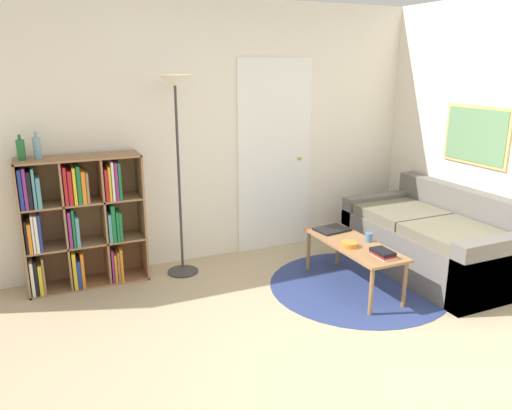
{
  "coord_description": "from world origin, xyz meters",
  "views": [
    {
      "loc": [
        -1.77,
        -2.29,
        1.99
      ],
      "look_at": [
        -0.13,
        1.36,
        0.85
      ],
      "focal_mm": 35.0,
      "sensor_mm": 36.0,
      "label": 1
    }
  ],
  "objects_px": {
    "cup": "(369,237)",
    "coffee_table": "(354,248)",
    "bottle_left": "(21,150)",
    "floor_lamp": "(176,112)",
    "laptop": "(332,229)",
    "bottle_middle": "(37,148)",
    "couch": "(435,242)",
    "bookshelf": "(79,220)",
    "bowl": "(349,244)"
  },
  "relations": [
    {
      "from": "cup",
      "to": "coffee_table",
      "type": "bearing_deg",
      "value": 170.56
    },
    {
      "from": "coffee_table",
      "to": "bottle_left",
      "type": "relative_size",
      "value": 5.09
    },
    {
      "from": "coffee_table",
      "to": "floor_lamp",
      "type": "bearing_deg",
      "value": 143.99
    },
    {
      "from": "floor_lamp",
      "to": "laptop",
      "type": "height_order",
      "value": "floor_lamp"
    },
    {
      "from": "bottle_left",
      "to": "bottle_middle",
      "type": "distance_m",
      "value": 0.13
    },
    {
      "from": "couch",
      "to": "bookshelf",
      "type": "bearing_deg",
      "value": 161.59
    },
    {
      "from": "bowl",
      "to": "cup",
      "type": "bearing_deg",
      "value": 9.83
    },
    {
      "from": "bowl",
      "to": "coffee_table",
      "type": "bearing_deg",
      "value": 35.0
    },
    {
      "from": "bottle_middle",
      "to": "bottle_left",
      "type": "bearing_deg",
      "value": 175.72
    },
    {
      "from": "laptop",
      "to": "bowl",
      "type": "xyz_separation_m",
      "value": [
        -0.1,
        -0.44,
        0.01
      ]
    },
    {
      "from": "floor_lamp",
      "to": "bowl",
      "type": "bearing_deg",
      "value": -39.83
    },
    {
      "from": "bowl",
      "to": "bottle_left",
      "type": "xyz_separation_m",
      "value": [
        -2.55,
        1.17,
        0.84
      ]
    },
    {
      "from": "bottle_left",
      "to": "couch",
      "type": "bearing_deg",
      "value": -16.73
    },
    {
      "from": "cup",
      "to": "bookshelf",
      "type": "bearing_deg",
      "value": 155.05
    },
    {
      "from": "bookshelf",
      "to": "cup",
      "type": "relative_size",
      "value": 15.17
    },
    {
      "from": "laptop",
      "to": "bottle_left",
      "type": "relative_size",
      "value": 1.57
    },
    {
      "from": "bookshelf",
      "to": "bottle_middle",
      "type": "bearing_deg",
      "value": 178.74
    },
    {
      "from": "couch",
      "to": "bottle_middle",
      "type": "relative_size",
      "value": 7.36
    },
    {
      "from": "floor_lamp",
      "to": "laptop",
      "type": "distance_m",
      "value": 1.84
    },
    {
      "from": "bookshelf",
      "to": "cup",
      "type": "height_order",
      "value": "bookshelf"
    },
    {
      "from": "couch",
      "to": "cup",
      "type": "xyz_separation_m",
      "value": [
        -0.83,
        -0.04,
        0.18
      ]
    },
    {
      "from": "floor_lamp",
      "to": "bottle_left",
      "type": "distance_m",
      "value": 1.35
    },
    {
      "from": "bookshelf",
      "to": "laptop",
      "type": "xyz_separation_m",
      "value": [
        2.25,
        -0.71,
        -0.18
      ]
    },
    {
      "from": "floor_lamp",
      "to": "bottle_middle",
      "type": "height_order",
      "value": "floor_lamp"
    },
    {
      "from": "bowl",
      "to": "bottle_middle",
      "type": "relative_size",
      "value": 0.63
    },
    {
      "from": "cup",
      "to": "bottle_middle",
      "type": "bearing_deg",
      "value": 157.22
    },
    {
      "from": "cup",
      "to": "bottle_middle",
      "type": "relative_size",
      "value": 0.34
    },
    {
      "from": "laptop",
      "to": "bottle_left",
      "type": "xyz_separation_m",
      "value": [
        -2.65,
        0.72,
        0.85
      ]
    },
    {
      "from": "bookshelf",
      "to": "laptop",
      "type": "bearing_deg",
      "value": -17.49
    },
    {
      "from": "laptop",
      "to": "bowl",
      "type": "height_order",
      "value": "bowl"
    },
    {
      "from": "couch",
      "to": "coffee_table",
      "type": "bearing_deg",
      "value": -179.16
    },
    {
      "from": "coffee_table",
      "to": "cup",
      "type": "distance_m",
      "value": 0.17
    },
    {
      "from": "coffee_table",
      "to": "bowl",
      "type": "height_order",
      "value": "bowl"
    },
    {
      "from": "bowl",
      "to": "cup",
      "type": "height_order",
      "value": "cup"
    },
    {
      "from": "bookshelf",
      "to": "floor_lamp",
      "type": "relative_size",
      "value": 0.64
    },
    {
      "from": "laptop",
      "to": "bottle_middle",
      "type": "bearing_deg",
      "value": 164.17
    },
    {
      "from": "couch",
      "to": "laptop",
      "type": "bearing_deg",
      "value": 159.47
    },
    {
      "from": "floor_lamp",
      "to": "bowl",
      "type": "distance_m",
      "value": 1.95
    },
    {
      "from": "bottle_left",
      "to": "laptop",
      "type": "bearing_deg",
      "value": -15.3
    },
    {
      "from": "bookshelf",
      "to": "floor_lamp",
      "type": "height_order",
      "value": "floor_lamp"
    },
    {
      "from": "floor_lamp",
      "to": "cup",
      "type": "xyz_separation_m",
      "value": [
        1.47,
        -0.99,
        -1.09
      ]
    },
    {
      "from": "bookshelf",
      "to": "laptop",
      "type": "relative_size",
      "value": 3.56
    },
    {
      "from": "bookshelf",
      "to": "couch",
      "type": "bearing_deg",
      "value": -18.41
    },
    {
      "from": "laptop",
      "to": "bookshelf",
      "type": "bearing_deg",
      "value": 162.51
    },
    {
      "from": "bottle_left",
      "to": "cup",
      "type": "bearing_deg",
      "value": -22.01
    },
    {
      "from": "bowl",
      "to": "bottle_left",
      "type": "distance_m",
      "value": 2.92
    },
    {
      "from": "bottle_middle",
      "to": "bookshelf",
      "type": "bearing_deg",
      "value": -1.26
    },
    {
      "from": "bookshelf",
      "to": "couch",
      "type": "xyz_separation_m",
      "value": [
        3.22,
        -1.07,
        -0.33
      ]
    },
    {
      "from": "bottle_left",
      "to": "bottle_middle",
      "type": "xyz_separation_m",
      "value": [
        0.13,
        -0.01,
        0.01
      ]
    },
    {
      "from": "laptop",
      "to": "cup",
      "type": "relative_size",
      "value": 4.26
    }
  ]
}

